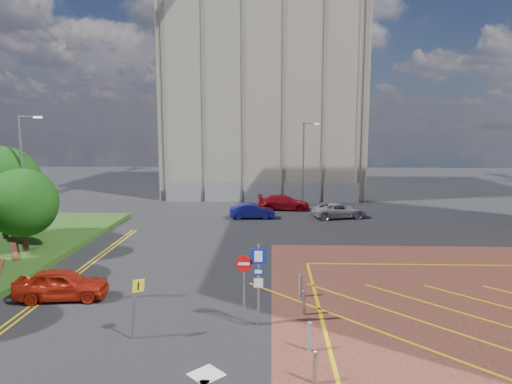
# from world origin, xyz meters

# --- Properties ---
(ground) EXTENTS (140.00, 140.00, 0.00)m
(ground) POSITION_xyz_m (0.00, 0.00, 0.00)
(ground) COLOR black
(ground) RESTS_ON ground
(tree_c) EXTENTS (4.00, 4.00, 4.90)m
(tree_c) POSITION_xyz_m (-13.50, 10.00, 3.19)
(tree_c) COLOR #3D2B1C
(tree_c) RESTS_ON grass_bed
(tree_d) EXTENTS (5.00, 5.00, 6.08)m
(tree_d) POSITION_xyz_m (-16.50, 13.00, 3.87)
(tree_d) COLOR #3D2B1C
(tree_d) RESTS_ON grass_bed
(lamp_left_far) EXTENTS (1.53, 0.16, 8.00)m
(lamp_left_far) POSITION_xyz_m (-14.42, 12.00, 4.66)
(lamp_left_far) COLOR #9EA0A8
(lamp_left_far) RESTS_ON grass_bed
(lamp_back) EXTENTS (1.53, 0.16, 8.00)m
(lamp_back) POSITION_xyz_m (4.08, 28.00, 4.36)
(lamp_back) COLOR #9EA0A8
(lamp_back) RESTS_ON ground
(sign_cluster) EXTENTS (1.17, 0.12, 3.20)m
(sign_cluster) POSITION_xyz_m (0.30, 0.98, 1.95)
(sign_cluster) COLOR #9EA0A8
(sign_cluster) RESTS_ON ground
(warning_sign) EXTENTS (0.56, 0.38, 2.25)m
(warning_sign) POSITION_xyz_m (-3.86, -0.30, 1.43)
(warning_sign) COLOR #9EA0A8
(warning_sign) RESTS_ON ground
(bollard_row) EXTENTS (0.14, 11.14, 0.90)m
(bollard_row) POSITION_xyz_m (2.30, -1.67, 0.47)
(bollard_row) COLOR #9EA0A8
(bollard_row) RESTS_ON forecourt
(construction_building) EXTENTS (21.20, 19.20, 22.00)m
(construction_building) POSITION_xyz_m (0.00, 40.00, 11.00)
(construction_building) COLOR gray
(construction_building) RESTS_ON ground
(construction_fence) EXTENTS (21.60, 0.06, 2.00)m
(construction_fence) POSITION_xyz_m (1.00, 30.00, 1.00)
(construction_fence) COLOR gray
(construction_fence) RESTS_ON ground
(car_red_left) EXTENTS (4.15, 2.08, 1.36)m
(car_red_left) POSITION_xyz_m (-8.27, 3.39, 0.68)
(car_red_left) COLOR #AE200E
(car_red_left) RESTS_ON ground
(car_blue_back) EXTENTS (3.81, 1.52, 1.23)m
(car_blue_back) POSITION_xyz_m (-0.62, 21.61, 0.62)
(car_blue_back) COLOR navy
(car_blue_back) RESTS_ON ground
(car_red_back) EXTENTS (4.83, 2.24, 1.37)m
(car_red_back) POSITION_xyz_m (2.09, 25.75, 0.68)
(car_red_back) COLOR #AB0E17
(car_red_back) RESTS_ON ground
(car_silver_back) EXTENTS (4.93, 3.11, 1.27)m
(car_silver_back) POSITION_xyz_m (6.63, 22.13, 0.63)
(car_silver_back) COLOR #B7B8BF
(car_silver_back) RESTS_ON ground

